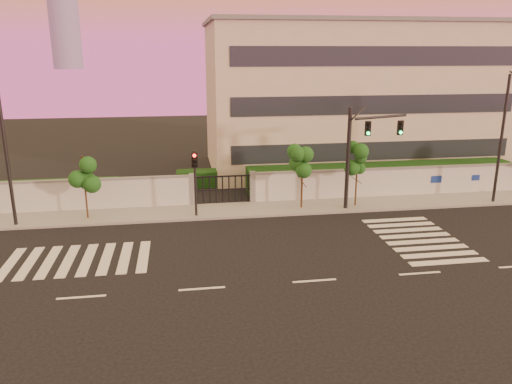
% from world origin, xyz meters
% --- Properties ---
extents(ground, '(120.00, 120.00, 0.00)m').
position_xyz_m(ground, '(0.00, 0.00, 0.00)').
color(ground, black).
rests_on(ground, ground).
extents(sidewalk, '(60.00, 3.00, 0.15)m').
position_xyz_m(sidewalk, '(0.00, 10.50, 0.07)').
color(sidewalk, gray).
rests_on(sidewalk, ground).
extents(perimeter_wall, '(60.00, 0.36, 2.20)m').
position_xyz_m(perimeter_wall, '(0.10, 12.00, 1.07)').
color(perimeter_wall, silver).
rests_on(perimeter_wall, ground).
extents(hedge_row, '(41.00, 4.25, 1.80)m').
position_xyz_m(hedge_row, '(1.17, 14.74, 0.82)').
color(hedge_row, black).
rests_on(hedge_row, ground).
extents(institutional_building, '(24.40, 12.40, 12.25)m').
position_xyz_m(institutional_building, '(9.00, 21.99, 6.16)').
color(institutional_building, beige).
rests_on(institutional_building, ground).
extents(road_markings, '(57.00, 7.62, 0.02)m').
position_xyz_m(road_markings, '(-1.58, 3.76, 0.01)').
color(road_markings, silver).
rests_on(road_markings, ground).
extents(street_tree_c, '(1.30, 1.03, 3.97)m').
position_xyz_m(street_tree_c, '(-11.33, 10.18, 2.92)').
color(street_tree_c, '#382314').
rests_on(street_tree_c, ground).
extents(street_tree_d, '(1.57, 1.25, 4.09)m').
position_xyz_m(street_tree_d, '(1.93, 10.21, 3.01)').
color(street_tree_d, '#382314').
rests_on(street_tree_d, ground).
extents(street_tree_e, '(1.34, 1.07, 4.29)m').
position_xyz_m(street_tree_e, '(5.51, 10.11, 3.16)').
color(street_tree_e, '#382314').
rests_on(street_tree_e, ground).
extents(traffic_signal_main, '(4.07, 1.49, 6.57)m').
position_xyz_m(traffic_signal_main, '(5.52, 9.64, 4.16)').
color(traffic_signal_main, black).
rests_on(traffic_signal_main, ground).
extents(traffic_signal_secondary, '(0.33, 0.33, 4.19)m').
position_xyz_m(traffic_signal_secondary, '(-4.85, 9.61, 2.66)').
color(traffic_signal_secondary, black).
rests_on(traffic_signal_secondary, ground).
extents(streetlight_west, '(0.55, 2.21, 9.18)m').
position_xyz_m(streetlight_west, '(-15.29, 9.37, 4.96)').
color(streetlight_west, black).
rests_on(streetlight_west, ground).
extents(streetlight_east, '(0.53, 2.14, 8.88)m').
position_xyz_m(streetlight_east, '(14.95, 9.35, 4.80)').
color(streetlight_east, black).
rests_on(streetlight_east, ground).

